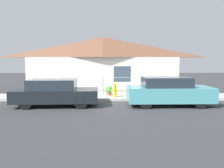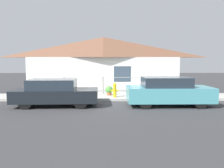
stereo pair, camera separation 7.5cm
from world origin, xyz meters
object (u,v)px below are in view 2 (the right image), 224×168
object	(u,v)px
car_left	(55,93)
potted_plant_near_hydrant	(109,90)
car_right	(168,91)
fire_hydrant	(115,90)

from	to	relation	value
car_left	potted_plant_near_hydrant	world-z (taller)	car_left
car_right	fire_hydrant	distance (m)	3.06
car_right	potted_plant_near_hydrant	distance (m)	3.78
car_left	potted_plant_near_hydrant	xyz separation A→B (m)	(2.57, 2.46, -0.22)
car_left	car_right	size ratio (longest dim) A/B	1.00
car_right	potted_plant_near_hydrant	size ratio (longest dim) A/B	7.30
fire_hydrant	car_right	bearing A→B (deg)	-34.05
car_left	fire_hydrant	world-z (taller)	car_left
car_left	potted_plant_near_hydrant	size ratio (longest dim) A/B	7.27
car_right	potted_plant_near_hydrant	world-z (taller)	car_right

